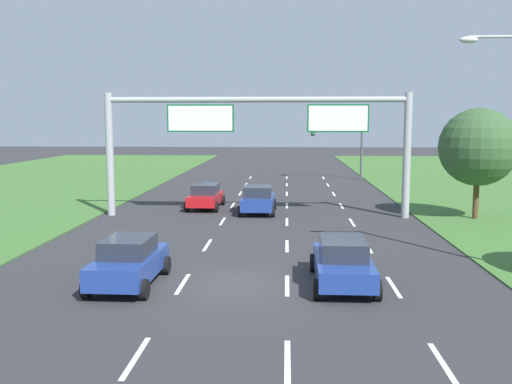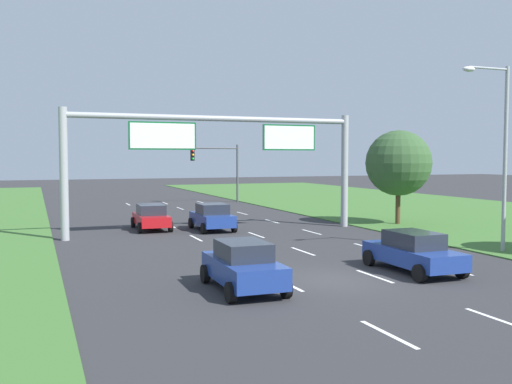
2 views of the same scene
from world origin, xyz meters
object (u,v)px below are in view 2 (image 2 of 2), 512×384
object	(u,v)px
street_lamp	(499,142)
traffic_light_mast	(218,163)
car_near_red	(212,217)
sign_gantry	(219,148)
car_lead_silver	(413,252)
car_far_ahead	(151,217)
roadside_tree_mid	(399,163)
car_mid_lane	(243,266)

from	to	relation	value
street_lamp	traffic_light_mast	bearing A→B (deg)	95.62
car_near_red	sign_gantry	world-z (taller)	sign_gantry
sign_gantry	traffic_light_mast	bearing A→B (deg)	72.62
car_lead_silver	traffic_light_mast	world-z (taller)	traffic_light_mast
street_lamp	car_far_ahead	bearing A→B (deg)	133.11
traffic_light_mast	sign_gantry	bearing A→B (deg)	-107.38
car_lead_silver	street_lamp	distance (m)	7.94
car_lead_silver	traffic_light_mast	bearing A→B (deg)	85.40
street_lamp	roadside_tree_mid	size ratio (longest dim) A/B	1.39
sign_gantry	roadside_tree_mid	distance (m)	12.07
car_lead_silver	car_near_red	bearing A→B (deg)	104.14
car_near_red	car_far_ahead	world-z (taller)	car_near_red
sign_gantry	street_lamp	xyz separation A→B (m)	(9.76, -11.25, 0.16)
car_far_ahead	roadside_tree_mid	size ratio (longest dim) A/B	0.68
car_near_red	roadside_tree_mid	xyz separation A→B (m)	(12.11, -1.61, 3.19)
street_lamp	car_mid_lane	bearing A→B (deg)	-168.54
car_near_red	car_lead_silver	size ratio (longest dim) A/B	0.90
street_lamp	roadside_tree_mid	bearing A→B (deg)	78.18
car_far_ahead	roadside_tree_mid	world-z (taller)	roadside_tree_mid
traffic_light_mast	roadside_tree_mid	bearing A→B (deg)	-75.74
car_near_red	street_lamp	distance (m)	16.43
roadside_tree_mid	car_far_ahead	bearing A→B (deg)	168.12
car_mid_lane	traffic_light_mast	world-z (taller)	traffic_light_mast
car_near_red	car_mid_lane	world-z (taller)	car_mid_lane
car_far_ahead	sign_gantry	size ratio (longest dim) A/B	0.24
sign_gantry	street_lamp	distance (m)	14.89
traffic_light_mast	street_lamp	distance (m)	32.44
traffic_light_mast	street_lamp	xyz separation A→B (m)	(3.18, -32.26, 1.21)
car_near_red	car_far_ahead	xyz separation A→B (m)	(-3.35, 1.64, -0.03)
car_near_red	car_lead_silver	bearing A→B (deg)	-75.90
roadside_tree_mid	sign_gantry	bearing A→B (deg)	178.03
car_mid_lane	car_far_ahead	size ratio (longest dim) A/B	0.98
car_mid_lane	car_far_ahead	xyz separation A→B (m)	(0.18, 16.80, -0.03)
sign_gantry	street_lamp	world-z (taller)	street_lamp
car_near_red	traffic_light_mast	size ratio (longest dim) A/B	0.71
car_near_red	traffic_light_mast	distance (m)	21.13
roadside_tree_mid	traffic_light_mast	bearing A→B (deg)	104.26
traffic_light_mast	roadside_tree_mid	distance (m)	22.11
car_mid_lane	roadside_tree_mid	bearing A→B (deg)	42.12
sign_gantry	roadside_tree_mid	bearing A→B (deg)	-1.97
car_near_red	sign_gantry	xyz separation A→B (m)	(0.08, -1.20, 4.10)
traffic_light_mast	roadside_tree_mid	size ratio (longest dim) A/B	0.91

